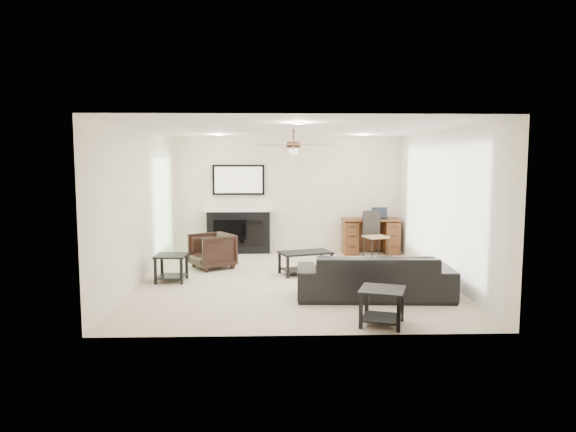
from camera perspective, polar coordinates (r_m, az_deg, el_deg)
name	(u,v)px	position (r m, az deg, el deg)	size (l,w,h in m)	color
room_shell	(305,179)	(8.52, 1.87, 4.10)	(5.50, 5.54, 2.52)	beige
sofa	(374,276)	(7.61, 9.55, -6.55)	(2.23, 0.87, 0.65)	black
armchair	(212,251)	(9.64, -8.43, -3.85)	(0.69, 0.72, 0.65)	black
coffee_table	(305,263)	(9.07, 1.94, -5.22)	(0.90, 0.50, 0.40)	black
end_table_near	(382,307)	(6.42, 10.40, -9.89)	(0.52, 0.52, 0.45)	black
end_table_left	(171,268)	(8.72, -12.83, -5.67)	(0.50, 0.50, 0.45)	black
fireplace_unit	(238,209)	(11.07, -5.52, 0.76)	(1.52, 0.34, 1.91)	black
desk	(371,236)	(11.15, 9.15, -2.22)	(1.22, 0.56, 0.76)	#38190E
desk_chair	(376,235)	(10.60, 9.72, -2.09)	(0.42, 0.44, 0.97)	black
laptop	(380,213)	(11.11, 10.23, 0.30)	(0.33, 0.24, 0.23)	black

